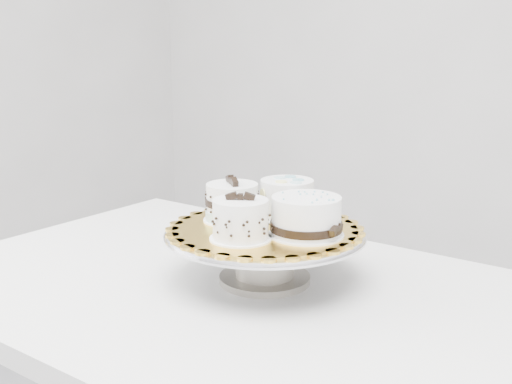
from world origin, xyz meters
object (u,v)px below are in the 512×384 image
Objects in this scene: cake_board at (265,229)px; cake_dots at (287,199)px; cake_stand at (265,247)px; cake_banded at (232,204)px; cake_ribbon at (307,218)px; table at (231,328)px; cake_swirl at (241,221)px.

cake_dots is (-0.01, 0.08, 0.04)m from cake_board.
cake_stand is 0.10m from cake_banded.
cake_banded reaches higher than cake_stand.
cake_ribbon is at bearing 3.81° from cake_board.
cake_stand is at bearing 170.95° from cake_ribbon.
cake_banded reaches higher than table.
cake_stand is 2.81× the size of cake_swirl.
table is at bearing -170.40° from cake_ribbon.
cake_dots is (0.07, 0.08, 0.00)m from cake_banded.
cake_ribbon is at bearing 38.10° from cake_banded.
cake_ribbon is (0.08, 0.01, 0.03)m from cake_board.
cake_dots is (-0.02, 0.16, 0.00)m from cake_swirl.
cake_board reaches higher than table.
cake_swirl is 0.96× the size of cake_banded.
table is 0.26m from cake_dots.
cake_dots is (-0.01, 0.08, 0.07)m from cake_stand.
cake_banded is at bearing 169.16° from cake_ribbon.
cake_stand is (0.04, 0.05, 0.15)m from table.
table is 3.18× the size of cake_stand.
cake_board is at bearing 36.08° from cake_banded.
cake_dots is at bearing 128.56° from cake_ribbon.
cake_banded is 1.10× the size of cake_dots.
table is at bearing -132.22° from cake_board.
table is 3.46× the size of cake_board.
table is 7.98× the size of cake_ribbon.
cake_swirl reaches higher than cake_board.
cake_swirl is (0.01, -0.08, 0.07)m from cake_stand.
cake_board is at bearing -79.46° from cake_dots.
cake_dots is at bearing 85.02° from cake_banded.
cake_swirl is 0.11m from cake_ribbon.
cake_banded is at bearing 180.00° from cake_stand.
cake_board is 2.58× the size of cake_swirl.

